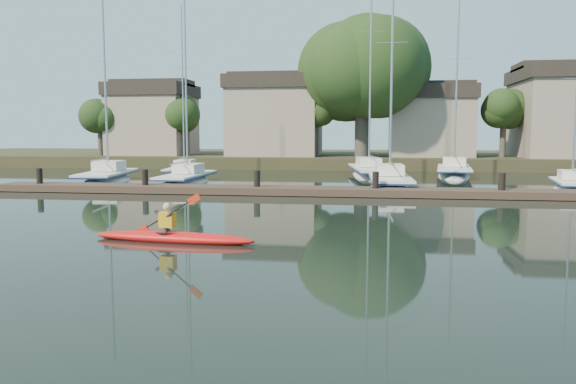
# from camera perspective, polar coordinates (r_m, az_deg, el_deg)

# --- Properties ---
(ground) EXTENTS (160.00, 160.00, 0.00)m
(ground) POSITION_cam_1_polar(r_m,az_deg,el_deg) (14.62, -2.51, -6.32)
(ground) COLOR black
(ground) RESTS_ON ground
(kayak) EXTENTS (4.98, 1.27, 1.58)m
(kayak) POSITION_cam_1_polar(r_m,az_deg,el_deg) (16.54, -11.71, -4.31)
(kayak) COLOR red
(kayak) RESTS_ON ground
(dock) EXTENTS (34.00, 2.00, 1.80)m
(dock) POSITION_cam_1_polar(r_m,az_deg,el_deg) (28.30, 2.79, 0.13)
(dock) COLOR #433026
(dock) RESTS_ON ground
(sailboat_0) EXTENTS (3.55, 8.54, 13.14)m
(sailboat_0) POSITION_cam_1_polar(r_m,az_deg,el_deg) (37.28, -17.86, 0.63)
(sailboat_0) COLOR white
(sailboat_0) RESTS_ON ground
(sailboat_1) EXTENTS (2.16, 8.44, 13.78)m
(sailboat_1) POSITION_cam_1_polar(r_m,az_deg,el_deg) (35.11, -10.26, 0.55)
(sailboat_1) COLOR white
(sailboat_1) RESTS_ON ground
(sailboat_3) EXTENTS (2.52, 8.81, 14.11)m
(sailboat_3) POSITION_cam_1_polar(r_m,az_deg,el_deg) (32.38, 10.29, 0.05)
(sailboat_3) COLOR white
(sailboat_3) RESTS_ON ground
(sailboat_4) EXTENTS (2.87, 6.43, 10.55)m
(sailboat_4) POSITION_cam_1_polar(r_m,az_deg,el_deg) (34.30, 26.89, -0.11)
(sailboat_4) COLOR white
(sailboat_4) RESTS_ON ground
(sailboat_5) EXTENTS (2.91, 8.34, 13.52)m
(sailboat_5) POSITION_cam_1_polar(r_m,az_deg,el_deg) (42.74, -10.53, 1.55)
(sailboat_5) COLOR white
(sailboat_5) RESTS_ON ground
(sailboat_6) EXTENTS (3.70, 11.20, 17.48)m
(sailboat_6) POSITION_cam_1_polar(r_m,az_deg,el_deg) (40.66, 8.25, 1.31)
(sailboat_6) COLOR white
(sailboat_6) RESTS_ON ground
(sailboat_7) EXTENTS (3.44, 9.16, 14.42)m
(sailboat_7) POSITION_cam_1_polar(r_m,az_deg,el_deg) (41.87, 16.48, 1.24)
(sailboat_7) COLOR white
(sailboat_7) RESTS_ON ground
(shore) EXTENTS (90.00, 25.25, 12.75)m
(shore) POSITION_cam_1_polar(r_m,az_deg,el_deg) (54.32, 7.18, 6.13)
(shore) COLOR #2B351A
(shore) RESTS_ON ground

